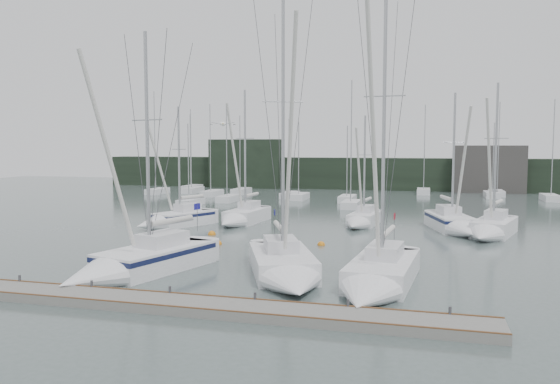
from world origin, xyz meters
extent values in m
plane|color=#475653|center=(0.00, 0.00, 0.00)|extent=(160.00, 160.00, 0.00)
cube|color=#60605B|center=(0.00, -5.00, 0.20)|extent=(24.00, 2.00, 0.40)
cube|color=black|center=(0.00, 62.00, 2.50)|extent=(90.00, 4.00, 5.00)
cube|color=black|center=(-20.00, 60.00, 4.00)|extent=(12.00, 3.00, 8.00)
cube|color=#3A3836|center=(18.00, 60.00, 3.50)|extent=(10.00, 3.00, 7.00)
cube|color=silver|center=(8.67, 54.95, 0.35)|extent=(1.80, 4.50, 0.90)
cylinder|color=#9FA2A7|center=(8.67, 54.45, 6.78)|extent=(0.12, 0.12, 11.96)
cube|color=silver|center=(-8.59, 44.52, 0.35)|extent=(1.80, 4.50, 0.90)
cylinder|color=#9FA2A7|center=(-8.59, 44.02, 5.65)|extent=(0.12, 0.12, 9.69)
cube|color=silver|center=(-24.41, 48.57, 0.35)|extent=(1.80, 4.50, 0.90)
cylinder|color=#9FA2A7|center=(-24.41, 48.07, 6.54)|extent=(0.12, 0.12, 11.49)
cube|color=silver|center=(-17.52, 32.54, 0.35)|extent=(1.80, 4.50, 0.90)
cylinder|color=#9FA2A7|center=(-17.52, 32.04, 5.14)|extent=(0.12, 0.12, 8.68)
cube|color=silver|center=(17.56, 51.89, 0.35)|extent=(1.80, 4.50, 0.90)
cylinder|color=#9FA2A7|center=(17.56, 51.39, 5.40)|extent=(0.12, 0.12, 9.20)
cube|color=silver|center=(-26.42, 52.80, 0.35)|extent=(1.80, 4.50, 0.90)
cylinder|color=#9FA2A7|center=(-26.42, 52.30, 6.30)|extent=(0.12, 0.12, 11.00)
cube|color=silver|center=(18.49, 54.65, 0.35)|extent=(1.80, 4.50, 0.90)
cylinder|color=#9FA2A7|center=(18.49, 54.15, 6.86)|extent=(0.12, 0.12, 12.11)
cube|color=silver|center=(-19.57, 44.19, 0.35)|extent=(1.80, 4.50, 0.90)
cylinder|color=#9FA2A7|center=(-19.57, 43.69, 6.70)|extent=(0.12, 0.12, 11.80)
cube|color=silver|center=(-16.84, 48.64, 0.35)|extent=(1.80, 4.50, 0.90)
cylinder|color=#9FA2A7|center=(-16.84, 48.14, 6.02)|extent=(0.12, 0.12, 10.45)
cube|color=silver|center=(-28.52, 45.34, 0.35)|extent=(1.80, 4.50, 0.90)
cylinder|color=#9FA2A7|center=(-28.52, 44.84, 7.71)|extent=(0.12, 0.12, 13.83)
cube|color=silver|center=(-0.41, 41.31, 0.35)|extent=(1.80, 4.50, 0.90)
cylinder|color=#9FA2A7|center=(-0.41, 40.81, 5.09)|extent=(0.12, 0.12, 8.59)
cube|color=silver|center=(24.22, 49.40, 0.35)|extent=(1.80, 4.50, 0.90)
cylinder|color=#9FA2A7|center=(24.22, 48.90, 6.77)|extent=(0.12, 0.12, 11.93)
cube|color=silver|center=(-14.77, 37.73, 0.35)|extent=(1.80, 4.50, 0.90)
cylinder|color=#9FA2A7|center=(-14.77, 37.23, 6.30)|extent=(0.12, 0.12, 11.00)
cube|color=silver|center=(-6.83, 42.70, 0.35)|extent=(1.80, 4.50, 0.90)
cylinder|color=#9FA2A7|center=(-6.83, 42.20, 5.39)|extent=(0.12, 0.12, 9.18)
cube|color=silver|center=(0.92, 34.86, 0.35)|extent=(1.80, 4.50, 0.90)
cylinder|color=#9FA2A7|center=(0.92, 34.36, 7.46)|extent=(0.12, 0.12, 13.31)
cube|color=silver|center=(-5.61, 1.49, 0.49)|extent=(4.88, 7.47, 1.62)
cone|color=silver|center=(-6.95, -3.24, 0.49)|extent=(3.81, 3.69, 3.13)
cube|color=silver|center=(-5.46, 2.01, 1.67)|extent=(2.40, 3.12, 0.75)
cylinder|color=#9FA2A7|center=(-5.74, 1.02, 7.19)|extent=(0.19, 0.19, 11.79)
cylinder|color=silver|center=(-5.23, 2.81, 2.64)|extent=(1.20, 3.32, 0.30)
cube|color=#10163B|center=(-5.61, 1.49, 1.02)|extent=(4.91, 7.50, 0.27)
cube|color=navy|center=(-4.61, 5.01, 3.23)|extent=(0.18, 0.57, 0.39)
cube|color=silver|center=(1.43, 2.62, 0.44)|extent=(5.39, 7.34, 1.46)
cone|color=silver|center=(3.22, -1.79, 0.44)|extent=(3.96, 3.82, 3.12)
cube|color=silver|center=(1.24, 3.07, 1.51)|extent=(2.59, 3.11, 0.68)
cylinder|color=#9FA2A7|center=(1.61, 2.17, 7.93)|extent=(0.18, 0.18, 13.53)
cylinder|color=silver|center=(0.93, 3.85, 2.39)|extent=(1.48, 3.11, 0.27)
cube|color=navy|center=(0.10, 5.88, 2.92)|extent=(0.22, 0.49, 0.35)
cube|color=silver|center=(6.96, 2.09, 0.44)|extent=(3.55, 7.15, 1.47)
cone|color=silver|center=(6.51, -2.83, 0.44)|extent=(3.19, 3.22, 2.94)
cube|color=silver|center=(7.00, 2.58, 1.52)|extent=(1.86, 2.90, 0.69)
cylinder|color=#9FA2A7|center=(6.91, 1.60, 8.03)|extent=(0.18, 0.18, 13.72)
cylinder|color=silver|center=(7.08, 3.47, 2.40)|extent=(0.58, 3.39, 0.27)
cube|color=maroon|center=(7.28, 5.73, 2.94)|extent=(0.07, 0.53, 0.35)
cube|color=silver|center=(-11.49, 17.64, 0.45)|extent=(4.47, 5.81, 1.50)
cone|color=silver|center=(-13.06, 14.24, 0.45)|extent=(3.21, 3.09, 2.50)
cube|color=silver|center=(-11.28, 18.09, 1.55)|extent=(2.13, 2.48, 0.70)
cylinder|color=#9FA2A7|center=(-11.65, 17.30, 5.75)|extent=(0.18, 0.18, 9.10)
cylinder|color=silver|center=(-11.05, 18.59, 2.45)|extent=(1.33, 2.44, 0.28)
cube|color=#10163B|center=(-11.49, 17.64, 0.95)|extent=(4.50, 5.84, 0.25)
cube|color=silver|center=(-6.75, 21.07, 0.45)|extent=(2.98, 5.74, 1.49)
cone|color=silver|center=(-7.11, 17.13, 0.45)|extent=(2.69, 2.59, 2.48)
cube|color=silver|center=(-6.70, 21.57, 1.54)|extent=(1.56, 2.33, 0.70)
cylinder|color=#9FA2A7|center=(-6.78, 20.68, 6.55)|extent=(0.18, 0.18, 10.72)
cylinder|color=silver|center=(-6.65, 22.18, 2.43)|extent=(0.52, 2.72, 0.28)
cube|color=silver|center=(3.82, 22.24, 0.40)|extent=(2.73, 5.02, 1.33)
cone|color=silver|center=(3.38, 18.85, 0.40)|extent=(2.38, 2.31, 2.14)
cube|color=silver|center=(3.87, 22.68, 1.38)|extent=(1.41, 2.05, 0.62)
cylinder|color=#9FA2A7|center=(3.77, 21.90, 5.32)|extent=(0.16, 0.16, 8.50)
cylinder|color=silver|center=(3.94, 23.19, 2.18)|extent=(0.55, 2.35, 0.25)
cube|color=silver|center=(11.00, 21.18, 0.47)|extent=(4.15, 6.47, 1.55)
cone|color=silver|center=(12.11, 17.05, 0.47)|extent=(3.26, 3.17, 2.69)
cube|color=silver|center=(10.87, 21.68, 1.60)|extent=(2.05, 2.69, 0.72)
cylinder|color=#9FA2A7|center=(11.11, 20.77, 6.24)|extent=(0.19, 0.19, 9.99)
cylinder|color=silver|center=(10.69, 22.33, 2.53)|extent=(1.04, 2.90, 0.29)
cube|color=#10163B|center=(11.00, 21.18, 0.98)|extent=(4.18, 6.50, 0.26)
cube|color=silver|center=(14.23, 19.25, 0.46)|extent=(4.12, 6.15, 1.53)
cone|color=silver|center=(13.02, 15.40, 0.46)|extent=(3.15, 3.07, 2.54)
cube|color=silver|center=(14.38, 19.74, 1.58)|extent=(2.01, 2.58, 0.71)
cylinder|color=#9FA2A7|center=(14.11, 18.87, 6.48)|extent=(0.18, 0.18, 10.52)
cylinder|color=silver|center=(14.57, 20.33, 2.49)|extent=(1.10, 2.72, 0.28)
sphere|color=orange|center=(-5.20, 9.84, 0.00)|extent=(0.59, 0.59, 0.59)
sphere|color=orange|center=(1.96, 11.38, 0.00)|extent=(0.55, 0.55, 0.55)
sphere|color=orange|center=(-7.18, 13.61, 0.00)|extent=(0.63, 0.63, 0.63)
ellipsoid|color=white|center=(-0.58, -0.97, 8.03)|extent=(0.40, 0.54, 0.22)
cube|color=#989AA0|center=(-0.87, -1.07, 8.05)|extent=(0.51, 0.31, 0.12)
cube|color=#989AA0|center=(-0.29, -0.86, 8.05)|extent=(0.51, 0.31, 0.12)
camera|label=1|loc=(8.98, -25.90, 6.98)|focal=35.00mm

